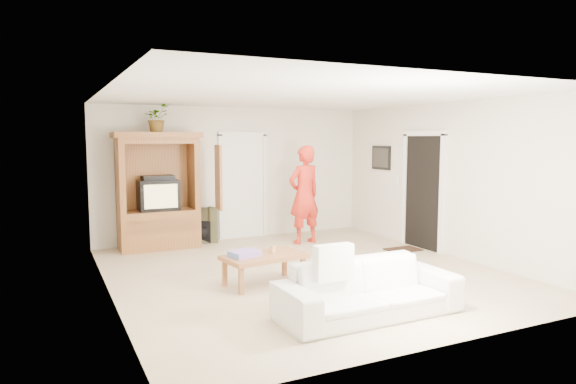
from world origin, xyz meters
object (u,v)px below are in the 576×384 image
armoire (160,198)px  coffee_table (264,258)px  man (304,195)px  sofa (368,289)px

armoire → coffee_table: size_ratio=1.77×
coffee_table → man: bearing=43.2°
armoire → man: bearing=-16.1°
coffee_table → sofa: bearing=-79.4°
armoire → sofa: 4.87m
armoire → coffee_table: (0.79, -2.98, -0.55)m
armoire → sofa: (1.36, -4.63, -0.60)m
sofa → man: bearing=72.3°
sofa → coffee_table: sofa is taller
sofa → armoire: bearing=105.8°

